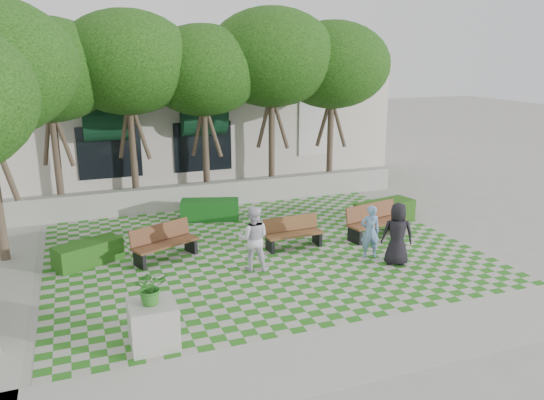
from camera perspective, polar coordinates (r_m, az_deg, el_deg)
name	(u,v)px	position (r m, az deg, el deg)	size (l,w,h in m)	color
ground	(274,264)	(14.79, 0.25, -6.89)	(90.00, 90.00, 0.00)	gray
lawn	(262,251)	(15.66, -1.07, -5.56)	(12.00, 12.00, 0.00)	#2B721E
sidewalk_south	(360,350)	(11.00, 9.42, -15.60)	(16.00, 2.00, 0.01)	#9E9B93
retaining_wall	(216,194)	(20.26, -6.05, 0.63)	(15.00, 0.36, 0.90)	#9E9B93
bench_east	(375,222)	(17.03, 10.99, -2.29)	(2.11, 1.09, 1.06)	brown
bench_mid	(293,233)	(15.88, 2.28, -3.57)	(1.78, 0.66, 0.92)	brown
bench_west	(164,243)	(15.27, -11.52, -4.55)	(1.99, 1.32, 1.00)	#54301C
hedge_east	(385,212)	(18.57, 12.01, -1.27)	(2.12, 0.85, 0.74)	#1F4813
hedge_midleft	(210,210)	(18.62, -6.68, -1.06)	(1.99, 0.80, 0.70)	#144B18
hedge_west	(88,253)	(15.53, -19.16, -5.43)	(1.81, 0.72, 0.63)	#1C4913
planter_front	(153,315)	(10.95, -12.72, -11.98)	(0.92, 0.92, 1.63)	#9E9B93
person_blue	(370,231)	(15.27, 10.50, -3.35)	(0.56, 0.37, 1.54)	#6F9ACB
person_dark	(397,234)	(14.88, 13.33, -3.59)	(0.85, 0.56, 1.75)	black
person_white	(253,238)	(14.15, -2.02, -4.14)	(0.86, 0.67, 1.76)	silver
tree_row	(161,67)	(18.95, -11.88, 13.85)	(17.70, 13.40, 7.41)	#47382B
building	(192,116)	(27.63, -8.55, 8.94)	(18.00, 8.92, 5.15)	beige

